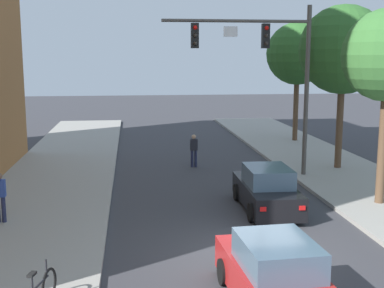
{
  "coord_description": "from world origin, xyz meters",
  "views": [
    {
      "loc": [
        -3.18,
        -13.1,
        5.44
      ],
      "look_at": [
        -0.78,
        6.74,
        2.0
      ],
      "focal_mm": 47.52,
      "sensor_mm": 36.0,
      "label": 1
    }
  ],
  "objects_px": {
    "car_following_red": "(275,277)",
    "pedestrian_sidewalk_left_walker": "(0,195)",
    "car_lead_black": "(267,190)",
    "pedestrian_crossing_road": "(194,149)",
    "street_tree_third": "(298,54)",
    "street_tree_second": "(343,50)",
    "traffic_signal_mast": "(267,59)"
  },
  "relations": [
    {
      "from": "car_lead_black",
      "to": "pedestrian_sidewalk_left_walker",
      "type": "bearing_deg",
      "value": -175.28
    },
    {
      "from": "traffic_signal_mast",
      "to": "street_tree_third",
      "type": "distance_m",
      "value": 10.38
    },
    {
      "from": "pedestrian_sidewalk_left_walker",
      "to": "street_tree_second",
      "type": "bearing_deg",
      "value": 25.13
    },
    {
      "from": "car_lead_black",
      "to": "street_tree_second",
      "type": "relative_size",
      "value": 0.55
    },
    {
      "from": "car_lead_black",
      "to": "car_following_red",
      "type": "xyz_separation_m",
      "value": [
        -1.74,
        -7.08,
        0.0
      ]
    },
    {
      "from": "car_following_red",
      "to": "street_tree_third",
      "type": "bearing_deg",
      "value": 70.66
    },
    {
      "from": "car_lead_black",
      "to": "street_tree_third",
      "type": "xyz_separation_m",
      "value": [
        5.67,
        14.02,
        4.9
      ]
    },
    {
      "from": "traffic_signal_mast",
      "to": "pedestrian_crossing_road",
      "type": "relative_size",
      "value": 4.57
    },
    {
      "from": "pedestrian_crossing_road",
      "to": "street_tree_second",
      "type": "distance_m",
      "value": 8.52
    },
    {
      "from": "car_following_red",
      "to": "pedestrian_sidewalk_left_walker",
      "type": "xyz_separation_m",
      "value": [
        -7.27,
        6.34,
        0.34
      ]
    },
    {
      "from": "pedestrian_crossing_road",
      "to": "car_lead_black",
      "type": "bearing_deg",
      "value": -77.27
    },
    {
      "from": "street_tree_third",
      "to": "car_following_red",
      "type": "bearing_deg",
      "value": -109.34
    },
    {
      "from": "car_following_red",
      "to": "pedestrian_sidewalk_left_walker",
      "type": "bearing_deg",
      "value": 138.91
    },
    {
      "from": "pedestrian_crossing_road",
      "to": "pedestrian_sidewalk_left_walker",
      "type": "bearing_deg",
      "value": -131.6
    },
    {
      "from": "car_following_red",
      "to": "street_tree_third",
      "type": "distance_m",
      "value": 22.9
    },
    {
      "from": "car_following_red",
      "to": "street_tree_second",
      "type": "bearing_deg",
      "value": 62.08
    },
    {
      "from": "traffic_signal_mast",
      "to": "car_lead_black",
      "type": "height_order",
      "value": "traffic_signal_mast"
    },
    {
      "from": "pedestrian_sidewalk_left_walker",
      "to": "street_tree_third",
      "type": "xyz_separation_m",
      "value": [
        14.68,
        14.77,
        4.56
      ]
    },
    {
      "from": "car_following_red",
      "to": "street_tree_third",
      "type": "height_order",
      "value": "street_tree_third"
    },
    {
      "from": "car_lead_black",
      "to": "pedestrian_crossing_road",
      "type": "relative_size",
      "value": 2.6
    },
    {
      "from": "car_lead_black",
      "to": "street_tree_third",
      "type": "height_order",
      "value": "street_tree_third"
    },
    {
      "from": "street_tree_second",
      "to": "car_lead_black",
      "type": "bearing_deg",
      "value": -131.08
    },
    {
      "from": "pedestrian_sidewalk_left_walker",
      "to": "street_tree_second",
      "type": "relative_size",
      "value": 0.21
    },
    {
      "from": "car_lead_black",
      "to": "car_following_red",
      "type": "height_order",
      "value": "same"
    },
    {
      "from": "pedestrian_sidewalk_left_walker",
      "to": "street_tree_second",
      "type": "height_order",
      "value": "street_tree_second"
    },
    {
      "from": "car_following_red",
      "to": "street_tree_second",
      "type": "distance_m",
      "value": 15.52
    },
    {
      "from": "traffic_signal_mast",
      "to": "street_tree_third",
      "type": "xyz_separation_m",
      "value": [
        4.5,
        9.35,
        0.28
      ]
    },
    {
      "from": "traffic_signal_mast",
      "to": "pedestrian_crossing_road",
      "type": "bearing_deg",
      "value": 135.4
    },
    {
      "from": "car_following_red",
      "to": "pedestrian_sidewalk_left_walker",
      "type": "distance_m",
      "value": 9.65
    },
    {
      "from": "car_lead_black",
      "to": "street_tree_third",
      "type": "distance_m",
      "value": 15.9
    },
    {
      "from": "car_lead_black",
      "to": "pedestrian_crossing_road",
      "type": "xyz_separation_m",
      "value": [
        -1.69,
        7.5,
        0.19
      ]
    },
    {
      "from": "traffic_signal_mast",
      "to": "street_tree_second",
      "type": "height_order",
      "value": "street_tree_second"
    }
  ]
}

